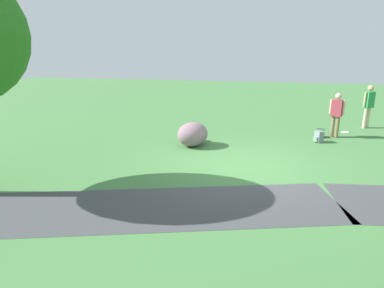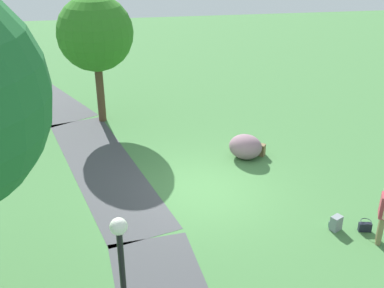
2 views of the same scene
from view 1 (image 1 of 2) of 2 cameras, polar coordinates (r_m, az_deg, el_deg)
ground_plane at (r=9.34m, az=8.76°, el=-3.87°), size 48.00×48.00×0.00m
footpath_segment_mid at (r=7.04m, az=-7.66°, el=-10.68°), size 8.23×4.16×0.01m
lawn_boulder at (r=11.06m, az=0.11°, el=1.66°), size 1.35×1.40×0.80m
woman_with_handbag at (r=13.12m, az=23.32°, el=4.98°), size 0.47×0.38×1.61m
man_near_boulder at (r=15.22m, az=27.75°, el=6.09°), size 0.45×0.40×1.71m
handbag_on_grass at (r=13.08m, az=20.98°, el=1.67°), size 0.31×0.34×0.31m
backpack_by_boulder at (r=11.66m, az=0.18°, el=1.37°), size 0.35×0.35×0.40m
spare_backpack_on_lawn at (r=12.35m, az=20.68°, el=1.15°), size 0.34×0.34×0.40m
frisbee_on_grass at (r=14.24m, az=24.52°, el=1.85°), size 0.28×0.28×0.02m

